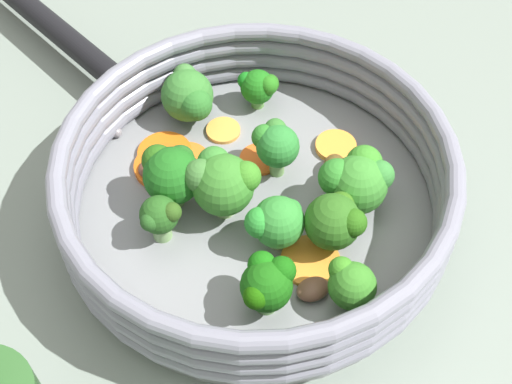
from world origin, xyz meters
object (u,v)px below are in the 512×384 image
Objects in this scene: broccoli_floret_5 at (350,283)px; broccoli_floret_9 at (189,96)px; skillet at (256,211)px; mushroom_piece_0 at (313,289)px; mushroom_piece_1 at (160,167)px; carrot_slice_0 at (310,261)px; carrot_slice_6 at (162,166)px; carrot_slice_5 at (165,153)px; broccoli_floret_4 at (276,222)px; broccoli_floret_1 at (259,86)px; carrot_slice_1 at (223,130)px; mushroom_piece_2 at (209,180)px; broccoli_floret_0 at (357,180)px; carrot_slice_4 at (187,160)px; broccoli_floret_3 at (222,181)px; carrot_slice_7 at (173,175)px; broccoli_floret_2 at (267,284)px; carrot_slice_3 at (335,146)px; broccoli_floret_8 at (171,173)px; broccoli_floret_7 at (160,217)px; carrot_slice_2 at (260,159)px; mushroom_piece_3 at (335,167)px; broccoli_floret_10 at (276,144)px; broccoli_floret_6 at (335,221)px.

broccoli_floret_9 is (-0.21, 0.03, 0.00)m from broccoli_floret_5.
broccoli_floret_9 is at bearing 170.11° from skillet.
mushroom_piece_1 reaches higher than mushroom_piece_0.
skillet is 6.48× the size of carrot_slice_0.
mushroom_piece_1 is at bearing -58.16° from carrot_slice_6.
skillet is 6.26× the size of carrot_slice_6.
broccoli_floret_4 is (0.12, 0.01, 0.02)m from carrot_slice_5.
broccoli_floret_1 is (0.01, 0.09, 0.02)m from carrot_slice_5.
skillet is 0.11m from broccoli_floret_5.
broccoli_floret_9 is at bearing 119.63° from mushroom_piece_1.
broccoli_floret_4 is at bearing -12.34° from broccoli_floret_9.
carrot_slice_1 is 0.06m from mushroom_piece_2.
broccoli_floret_0 is at bearing 14.63° from broccoli_floret_9.
carrot_slice_1 is at bearing 97.87° from carrot_slice_4.
broccoli_floret_5 is (0.12, 0.01, -0.01)m from broccoli_floret_3.
skillet is 7.34× the size of carrot_slice_7.
carrot_slice_4 is 0.15m from broccoli_floret_2.
broccoli_floret_9 is at bearing -146.82° from carrot_slice_3.
carrot_slice_7 is 0.17m from broccoli_floret_5.
broccoli_floret_4 is 1.80× the size of mushroom_piece_2.
skillet is at bearing -129.36° from broccoli_floret_0.
broccoli_floret_8 reaches higher than carrot_slice_0.
broccoli_floret_4 reaches higher than carrot_slice_1.
carrot_slice_3 reaches higher than carrot_slice_1.
carrot_slice_3 is 0.16m from broccoli_floret_7.
carrot_slice_2 is 0.06m from mushroom_piece_3.
carrot_slice_5 is at bearing -128.12° from carrot_slice_3.
mushroom_piece_2 reaches higher than carrot_slice_2.
broccoli_floret_3 reaches higher than carrot_slice_5.
skillet is 0.07m from carrot_slice_0.
carrot_slice_4 and carrot_slice_5 have the same top height.
broccoli_floret_8 is at bearing -51.59° from carrot_slice_4.
broccoli_floret_3 reaches higher than broccoli_floret_4.
carrot_slice_2 is at bearing 2.60° from carrot_slice_1.
broccoli_floret_0 is 1.09× the size of broccoli_floret_10.
carrot_slice_5 is at bearing -171.31° from mushroom_piece_2.
broccoli_floret_6 is at bearing 19.86° from carrot_slice_6.
broccoli_floret_2 and broccoli_floret_4 have the same top height.
broccoli_floret_8 reaches higher than broccoli_floret_9.
mushroom_piece_0 reaches higher than carrot_slice_0.
broccoli_floret_3 reaches higher than mushroom_piece_2.
broccoli_floret_0 is at bearing 105.95° from carrot_slice_0.
mushroom_piece_0 is (0.16, 0.01, 0.00)m from carrot_slice_6.
broccoli_floret_10 is 0.06m from mushroom_piece_2.
carrot_slice_3 is 0.67× the size of broccoli_floret_6.
broccoli_floret_10 is at bearing 10.11° from carrot_slice_2.
broccoli_floret_5 is 0.13m from broccoli_floret_10.
broccoli_floret_3 is at bearing -108.75° from mushroom_piece_3.
skillet is 0.05m from broccoli_floret_10.
mushroom_piece_0 is (0.17, 0.00, 0.00)m from carrot_slice_5.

